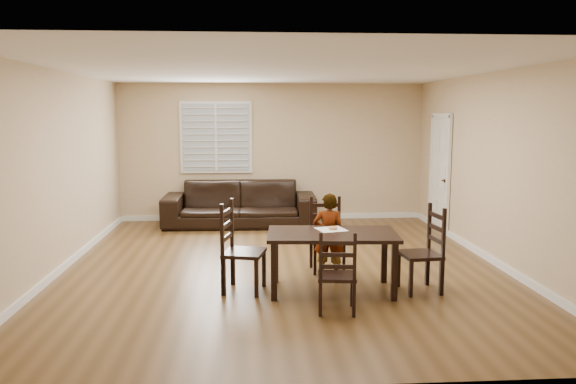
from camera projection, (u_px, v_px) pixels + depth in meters
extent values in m
plane|color=brown|center=(282.00, 266.00, 7.86)|extent=(7.00, 7.00, 0.00)
cube|color=tan|center=(272.00, 152.00, 11.12)|extent=(6.00, 0.04, 2.70)
cube|color=tan|center=(309.00, 218.00, 4.21)|extent=(6.00, 0.04, 2.70)
cube|color=tan|center=(58.00, 172.00, 7.47)|extent=(0.04, 7.00, 2.70)
cube|color=tan|center=(496.00, 169.00, 7.87)|extent=(0.04, 7.00, 2.70)
cube|color=white|center=(282.00, 70.00, 7.48)|extent=(6.00, 7.00, 0.04)
cube|color=white|center=(216.00, 137.00, 10.96)|extent=(1.40, 0.08, 1.40)
cube|color=white|center=(440.00, 175.00, 10.08)|extent=(0.06, 0.94, 2.05)
cylinder|color=#332114|center=(444.00, 181.00, 9.80)|extent=(0.06, 0.06, 0.02)
cube|color=white|center=(272.00, 217.00, 11.29)|extent=(6.00, 0.03, 0.10)
cube|color=white|center=(64.00, 266.00, 7.65)|extent=(0.03, 7.00, 0.10)
cube|color=white|center=(490.00, 259.00, 8.05)|extent=(0.03, 7.00, 0.10)
cube|color=black|center=(332.00, 234.00, 6.67)|extent=(1.59, 0.97, 0.04)
cube|color=black|center=(274.00, 272.00, 6.38)|extent=(0.07, 0.07, 0.67)
cube|color=black|center=(394.00, 272.00, 6.37)|extent=(0.07, 0.07, 0.67)
cube|color=black|center=(276.00, 256.00, 7.07)|extent=(0.07, 0.07, 0.67)
cube|color=black|center=(384.00, 256.00, 7.07)|extent=(0.07, 0.07, 0.67)
cube|color=black|center=(327.00, 240.00, 7.56)|extent=(0.46, 0.43, 0.04)
cube|color=black|center=(325.00, 232.00, 7.74)|extent=(0.45, 0.05, 0.99)
cube|color=black|center=(315.00, 260.00, 7.40)|extent=(0.04, 0.04, 0.41)
cube|color=black|center=(344.00, 259.00, 7.44)|extent=(0.04, 0.04, 0.41)
cube|color=black|center=(311.00, 253.00, 7.75)|extent=(0.04, 0.04, 0.41)
cube|color=black|center=(339.00, 253.00, 7.79)|extent=(0.04, 0.04, 0.41)
cube|color=black|center=(337.00, 276.00, 6.02)|extent=(0.45, 0.42, 0.04)
cube|color=black|center=(337.00, 275.00, 5.84)|extent=(0.41, 0.08, 0.90)
cube|color=black|center=(352.00, 290.00, 6.20)|extent=(0.04, 0.04, 0.37)
cube|color=black|center=(320.00, 290.00, 6.22)|extent=(0.04, 0.04, 0.37)
cube|color=black|center=(354.00, 300.00, 5.88)|extent=(0.04, 0.04, 0.37)
cube|color=black|center=(320.00, 299.00, 5.90)|extent=(0.04, 0.04, 0.37)
cube|color=black|center=(244.00, 253.00, 6.71)|extent=(0.56, 0.58, 0.04)
cube|color=black|center=(227.00, 246.00, 6.73)|extent=(0.16, 0.49, 1.09)
cube|color=black|center=(256.00, 279.00, 6.50)|extent=(0.05, 0.05, 0.45)
cube|color=black|center=(264.00, 269.00, 6.92)|extent=(0.05, 0.05, 0.45)
cube|color=black|center=(224.00, 277.00, 6.57)|extent=(0.05, 0.05, 0.45)
cube|color=black|center=(233.00, 267.00, 6.98)|extent=(0.05, 0.05, 0.45)
cube|color=black|center=(420.00, 255.00, 6.70)|extent=(0.48, 0.51, 0.04)
cube|color=black|center=(436.00, 248.00, 6.73)|extent=(0.09, 0.47, 1.04)
cube|color=black|center=(398.00, 270.00, 6.90)|extent=(0.05, 0.05, 0.43)
cube|color=black|center=(411.00, 279.00, 6.51)|extent=(0.05, 0.05, 0.43)
cube|color=black|center=(427.00, 268.00, 6.96)|extent=(0.05, 0.05, 0.43)
cube|color=black|center=(441.00, 278.00, 6.57)|extent=(0.05, 0.05, 0.43)
imported|color=gray|center=(329.00, 236.00, 7.24)|extent=(0.46, 0.36, 1.11)
cube|color=beige|center=(331.00, 229.00, 6.84)|extent=(0.40, 0.40, 0.00)
torus|color=#CF854A|center=(333.00, 228.00, 6.84)|extent=(0.11, 0.11, 0.03)
torus|color=white|center=(333.00, 227.00, 6.83)|extent=(0.09, 0.09, 0.02)
imported|color=black|center=(240.00, 204.00, 10.64)|extent=(2.87, 1.17, 0.83)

